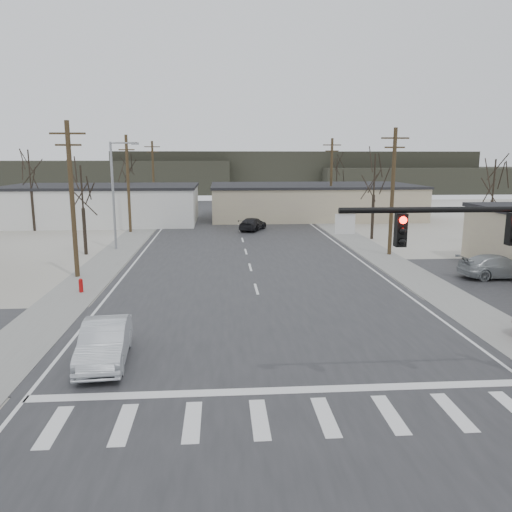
{
  "coord_description": "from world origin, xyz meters",
  "views": [
    {
      "loc": [
        -2.09,
        -20.64,
        7.74
      ],
      "look_at": [
        -0.22,
        5.22,
        2.6
      ],
      "focal_mm": 35.0,
      "sensor_mm": 36.0,
      "label": 1
    }
  ],
  "objects_px": {
    "fire_hydrant": "(81,285)",
    "sedan_crossing": "(105,342)",
    "car_far_a": "(253,224)",
    "car_parked_silver": "(499,267)",
    "car_far_b": "(233,202)"
  },
  "relations": [
    {
      "from": "fire_hydrant",
      "to": "car_far_b",
      "type": "xyz_separation_m",
      "value": [
        10.19,
        52.04,
        0.25
      ]
    },
    {
      "from": "sedan_crossing",
      "to": "car_parked_silver",
      "type": "xyz_separation_m",
      "value": [
        22.45,
        12.0,
        -0.04
      ]
    },
    {
      "from": "fire_hydrant",
      "to": "car_far_a",
      "type": "height_order",
      "value": "car_far_a"
    },
    {
      "from": "fire_hydrant",
      "to": "car_parked_silver",
      "type": "bearing_deg",
      "value": 3.75
    },
    {
      "from": "sedan_crossing",
      "to": "car_parked_silver",
      "type": "bearing_deg",
      "value": 23.46
    },
    {
      "from": "car_parked_silver",
      "to": "fire_hydrant",
      "type": "bearing_deg",
      "value": 91.97
    },
    {
      "from": "fire_hydrant",
      "to": "sedan_crossing",
      "type": "relative_size",
      "value": 0.18
    },
    {
      "from": "car_parked_silver",
      "to": "car_far_a",
      "type": "bearing_deg",
      "value": 30.9
    },
    {
      "from": "sedan_crossing",
      "to": "car_far_a",
      "type": "bearing_deg",
      "value": 72.44
    },
    {
      "from": "fire_hydrant",
      "to": "sedan_crossing",
      "type": "height_order",
      "value": "sedan_crossing"
    },
    {
      "from": "fire_hydrant",
      "to": "car_parked_silver",
      "type": "height_order",
      "value": "car_parked_silver"
    },
    {
      "from": "sedan_crossing",
      "to": "car_parked_silver",
      "type": "distance_m",
      "value": 25.45
    },
    {
      "from": "car_far_b",
      "to": "car_parked_silver",
      "type": "distance_m",
      "value": 52.79
    },
    {
      "from": "car_far_a",
      "to": "car_parked_silver",
      "type": "bearing_deg",
      "value": 146.29
    },
    {
      "from": "car_far_b",
      "to": "car_parked_silver",
      "type": "xyz_separation_m",
      "value": [
        15.91,
        -50.33,
        0.08
      ]
    }
  ]
}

